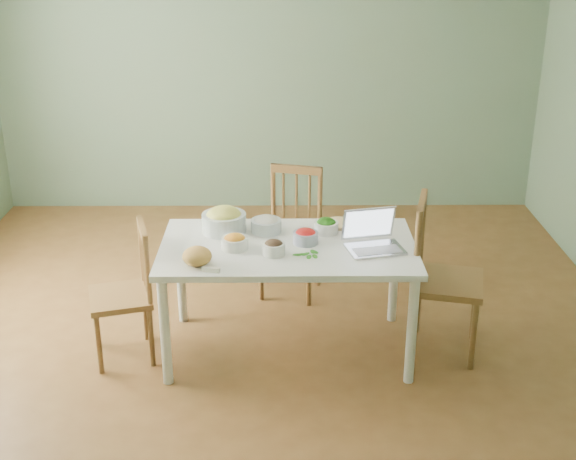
{
  "coord_description": "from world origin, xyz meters",
  "views": [
    {
      "loc": [
        0.12,
        -4.49,
        2.62
      ],
      "look_at": [
        0.16,
        -0.17,
        0.84
      ],
      "focal_mm": 47.68,
      "sensor_mm": 36.0,
      "label": 1
    }
  ],
  "objects_px": {
    "chair_left": "(120,294)",
    "chair_far": "(290,234)",
    "bowl_squash": "(224,220)",
    "laptop": "(376,233)",
    "dining_table": "(288,298)",
    "chair_right": "(448,279)",
    "bread_boule": "(197,256)"
  },
  "relations": [
    {
      "from": "chair_far",
      "to": "laptop",
      "type": "bearing_deg",
      "value": -45.97
    },
    {
      "from": "chair_left",
      "to": "chair_far",
      "type": "bearing_deg",
      "value": 114.07
    },
    {
      "from": "dining_table",
      "to": "chair_left",
      "type": "relative_size",
      "value": 1.78
    },
    {
      "from": "chair_right",
      "to": "bread_boule",
      "type": "relative_size",
      "value": 5.96
    },
    {
      "from": "bowl_squash",
      "to": "laptop",
      "type": "height_order",
      "value": "laptop"
    },
    {
      "from": "chair_far",
      "to": "chair_left",
      "type": "distance_m",
      "value": 1.39
    },
    {
      "from": "bowl_squash",
      "to": "dining_table",
      "type": "bearing_deg",
      "value": -28.38
    },
    {
      "from": "bread_boule",
      "to": "laptop",
      "type": "xyz_separation_m",
      "value": [
        1.06,
        0.2,
        0.06
      ]
    },
    {
      "from": "dining_table",
      "to": "laptop",
      "type": "relative_size",
      "value": 4.73
    },
    {
      "from": "chair_right",
      "to": "dining_table",
      "type": "bearing_deg",
      "value": 103.08
    },
    {
      "from": "chair_left",
      "to": "bread_boule",
      "type": "bearing_deg",
      "value": 52.11
    },
    {
      "from": "bread_boule",
      "to": "chair_right",
      "type": "bearing_deg",
      "value": 10.06
    },
    {
      "from": "chair_left",
      "to": "chair_right",
      "type": "xyz_separation_m",
      "value": [
        2.05,
        0.06,
        0.07
      ]
    },
    {
      "from": "dining_table",
      "to": "chair_left",
      "type": "bearing_deg",
      "value": -176.01
    },
    {
      "from": "chair_left",
      "to": "laptop",
      "type": "bearing_deg",
      "value": 74.05
    },
    {
      "from": "dining_table",
      "to": "chair_left",
      "type": "height_order",
      "value": "chair_left"
    },
    {
      "from": "chair_left",
      "to": "laptop",
      "type": "relative_size",
      "value": 2.65
    },
    {
      "from": "dining_table",
      "to": "chair_far",
      "type": "relative_size",
      "value": 1.68
    },
    {
      "from": "dining_table",
      "to": "chair_far",
      "type": "distance_m",
      "value": 0.82
    },
    {
      "from": "bowl_squash",
      "to": "laptop",
      "type": "distance_m",
      "value": 0.99
    },
    {
      "from": "dining_table",
      "to": "laptop",
      "type": "xyz_separation_m",
      "value": [
        0.53,
        -0.09,
        0.48
      ]
    },
    {
      "from": "chair_left",
      "to": "bowl_squash",
      "type": "xyz_separation_m",
      "value": [
        0.64,
        0.29,
        0.38
      ]
    },
    {
      "from": "bowl_squash",
      "to": "chair_far",
      "type": "bearing_deg",
      "value": 53.89
    },
    {
      "from": "chair_right",
      "to": "laptop",
      "type": "relative_size",
      "value": 3.07
    },
    {
      "from": "chair_far",
      "to": "bowl_squash",
      "type": "bearing_deg",
      "value": -111.42
    },
    {
      "from": "chair_far",
      "to": "laptop",
      "type": "relative_size",
      "value": 2.82
    },
    {
      "from": "laptop",
      "to": "chair_right",
      "type": "bearing_deg",
      "value": -4.08
    },
    {
      "from": "chair_left",
      "to": "bowl_squash",
      "type": "distance_m",
      "value": 0.8
    },
    {
      "from": "chair_right",
      "to": "chair_left",
      "type": "bearing_deg",
      "value": 105.53
    },
    {
      "from": "bread_boule",
      "to": "laptop",
      "type": "bearing_deg",
      "value": 10.74
    },
    {
      "from": "chair_left",
      "to": "laptop",
      "type": "xyz_separation_m",
      "value": [
        1.58,
        -0.01,
        0.41
      ]
    },
    {
      "from": "bread_boule",
      "to": "bowl_squash",
      "type": "height_order",
      "value": "bowl_squash"
    }
  ]
}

